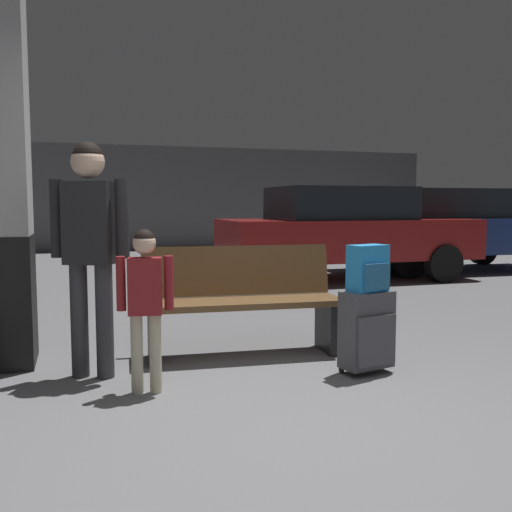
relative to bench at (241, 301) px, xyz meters
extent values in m
cube|color=slate|center=(-0.14, 2.29, -0.49)|extent=(18.00, 18.00, 0.10)
cube|color=#565658|center=(-0.14, 11.15, 0.96)|extent=(18.00, 0.12, 2.80)
cube|color=brown|center=(-0.01, -0.08, 0.00)|extent=(1.63, 0.56, 0.05)
cube|color=brown|center=(0.01, 0.17, 0.23)|extent=(1.60, 0.24, 0.42)
cube|color=black|center=(-0.72, -0.02, -0.23)|extent=(0.11, 0.40, 0.41)
cube|color=black|center=(0.71, -0.13, -0.23)|extent=(0.11, 0.40, 0.41)
cube|color=#4C4C51|center=(0.73, -0.79, -0.12)|extent=(0.41, 0.28, 0.56)
cube|color=#4C4C51|center=(0.75, -0.90, -0.18)|extent=(0.34, 0.09, 0.36)
cube|color=#A5A5AA|center=(0.71, -0.71, 0.15)|extent=(0.14, 0.05, 0.02)
cylinder|color=black|center=(0.55, -0.74, -0.42)|extent=(0.03, 0.05, 0.04)
cylinder|color=black|center=(0.86, -0.68, -0.42)|extent=(0.03, 0.05, 0.04)
cube|color=#268CD8|center=(0.73, -0.79, 0.33)|extent=(0.31, 0.23, 0.34)
cube|color=#23608E|center=(0.75, -0.88, 0.28)|extent=(0.23, 0.09, 0.19)
cylinder|color=black|center=(0.73, -0.79, 0.49)|extent=(0.06, 0.04, 0.02)
cylinder|color=beige|center=(-0.81, -0.77, -0.18)|extent=(0.08, 0.08, 0.52)
cylinder|color=beige|center=(-0.92, -0.75, -0.18)|extent=(0.08, 0.08, 0.52)
cube|color=maroon|center=(-0.87, -0.76, 0.27)|extent=(0.23, 0.16, 0.37)
cylinder|color=maroon|center=(-0.72, -0.79, 0.29)|extent=(0.06, 0.06, 0.35)
cylinder|color=maroon|center=(-1.02, -0.73, 0.29)|extent=(0.06, 0.06, 0.35)
sphere|color=beige|center=(-0.87, -0.76, 0.55)|extent=(0.15, 0.15, 0.15)
sphere|color=black|center=(-0.87, -0.76, 0.57)|extent=(0.14, 0.14, 0.14)
cylinder|color=red|center=(-0.92, -0.64, 0.29)|extent=(0.06, 0.06, 0.10)
cylinder|color=red|center=(-0.92, -0.64, 0.36)|extent=(0.01, 0.01, 0.06)
cylinder|color=#38383D|center=(-1.11, -0.33, -0.03)|extent=(0.12, 0.12, 0.82)
cylinder|color=#38383D|center=(-1.28, -0.25, -0.03)|extent=(0.12, 0.12, 0.82)
cube|color=#232326|center=(-1.19, -0.29, 0.66)|extent=(0.39, 0.32, 0.58)
cylinder|color=#232326|center=(-0.97, -0.39, 0.69)|extent=(0.10, 0.10, 0.55)
cylinder|color=#232326|center=(-1.41, -0.20, 0.69)|extent=(0.10, 0.10, 0.55)
sphere|color=beige|center=(-1.19, -0.29, 1.09)|extent=(0.23, 0.23, 0.23)
sphere|color=black|center=(-1.19, -0.29, 1.12)|extent=(0.21, 0.21, 0.21)
cube|color=maroon|center=(2.96, 4.02, 0.23)|extent=(4.12, 1.74, 0.64)
cube|color=black|center=(2.81, 4.02, 0.81)|extent=(2.11, 1.56, 0.52)
cylinder|color=black|center=(4.27, 4.81, -0.14)|extent=(0.60, 0.21, 0.60)
cylinder|color=black|center=(4.25, 3.21, -0.14)|extent=(0.60, 0.21, 0.60)
cylinder|color=black|center=(1.67, 4.83, -0.14)|extent=(0.60, 0.21, 0.60)
cylinder|color=black|center=(1.65, 3.23, -0.14)|extent=(0.60, 0.21, 0.60)
cube|color=navy|center=(5.35, 4.55, 0.23)|extent=(4.17, 1.89, 0.64)
cube|color=black|center=(5.20, 4.56, 0.81)|extent=(2.17, 1.63, 0.52)
cylinder|color=black|center=(6.68, 5.29, -0.14)|extent=(0.61, 0.23, 0.60)
cylinder|color=black|center=(4.09, 5.41, -0.14)|extent=(0.61, 0.23, 0.60)
cylinder|color=black|center=(4.01, 3.81, -0.14)|extent=(0.61, 0.23, 0.60)
camera|label=1|loc=(-1.28, -4.46, 0.80)|focal=40.00mm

